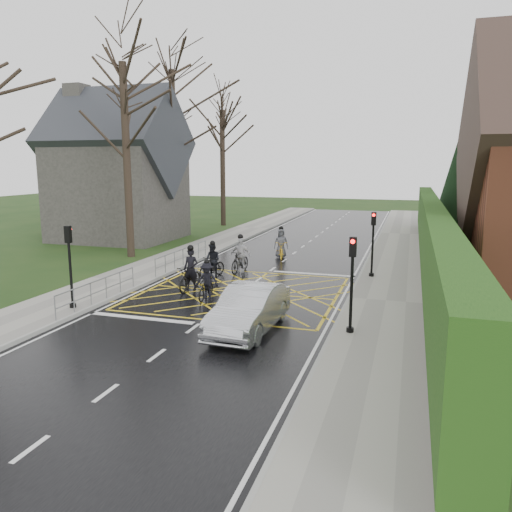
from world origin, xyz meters
The scene contains 22 objects.
ground centered at (0.00, 0.00, 0.00)m, with size 120.00×120.00×0.00m, color black.
road centered at (0.00, 0.00, 0.01)m, with size 9.00×80.00×0.01m, color black.
sidewalk_right centered at (6.00, 0.00, 0.07)m, with size 3.00×80.00×0.15m, color gray.
sidewalk_left centered at (-6.00, 0.00, 0.07)m, with size 3.00×80.00×0.15m, color gray.
stone_wall centered at (7.75, 6.00, 0.35)m, with size 0.50×38.00×0.70m, color slate.
hedge centered at (7.75, 6.00, 2.10)m, with size 0.90×38.00×2.80m, color #10350E.
conifer centered at (10.75, 26.00, 4.99)m, with size 4.60×4.60×10.00m.
church centered at (-13.54, 12.00, 4.93)m, with size 8.80×7.80×11.00m.
tree_near centered at (-9.00, 6.00, 7.91)m, with size 9.24×9.24×11.44m.
tree_mid centered at (-10.00, 14.00, 8.63)m, with size 10.08×10.08×12.48m.
tree_far centered at (-9.30, 22.00, 7.19)m, with size 8.40×8.40×10.40m.
railing_south centered at (-4.65, -3.50, 0.78)m, with size 0.05×5.04×1.03m.
railing_north centered at (-4.65, 4.00, 0.79)m, with size 0.05×6.04×1.03m.
traffic_light_ne centered at (5.10, 4.20, 1.66)m, with size 0.24×0.31×3.21m.
traffic_light_se centered at (5.10, -4.20, 1.66)m, with size 0.24×0.31×3.21m.
traffic_light_sw centered at (-5.10, -4.50, 1.66)m, with size 0.24×0.31×3.21m.
cyclist_rear centered at (-2.27, -0.24, 0.64)m, with size 0.71×2.04×1.99m.
cyclist_back centered at (-2.32, 2.40, 0.67)m, with size 1.07×1.84×1.78m.
cyclist_mid centered at (-1.03, -1.36, 0.60)m, with size 1.01×1.72×1.64m.
cyclist_front centered at (-1.36, 3.76, 0.72)m, with size 1.09×2.00×1.96m.
cyclist_lead centered at (-0.40, 8.17, 0.65)m, with size 1.30×2.04×1.88m.
car centered at (1.87, -4.64, 0.74)m, with size 1.57×4.50×1.48m, color #B8BAC0.
Camera 1 is at (6.77, -19.57, 5.42)m, focal length 35.00 mm.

